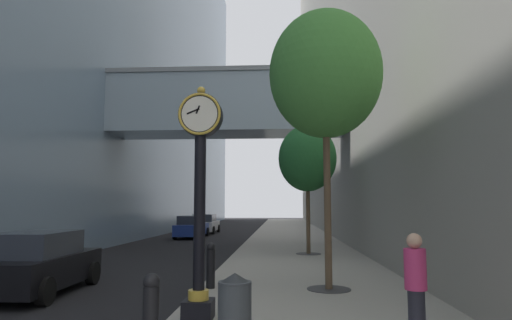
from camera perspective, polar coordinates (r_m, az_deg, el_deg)
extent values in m
plane|color=black|center=(30.26, -0.80, -10.19)|extent=(110.00, 110.00, 0.00)
cube|color=#9E998E|center=(33.18, 4.54, -9.68)|extent=(5.68, 80.00, 0.14)
cube|color=#758EA8|center=(39.39, -18.66, 18.73)|extent=(9.00, 80.00, 36.97)
cube|color=#93A8B7|center=(24.89, -3.53, 6.86)|extent=(13.49, 3.20, 3.14)
cube|color=gray|center=(25.32, -3.50, 10.59)|extent=(13.49, 3.40, 0.24)
cube|color=black|center=(8.72, -7.45, -18.56)|extent=(0.55, 0.55, 0.35)
cylinder|color=gold|center=(8.66, -7.43, -16.85)|extent=(0.39, 0.38, 0.18)
cylinder|color=black|center=(8.51, -7.29, -6.66)|extent=(0.22, 0.22, 2.89)
cylinder|color=black|center=(8.68, -7.12, 5.73)|extent=(0.84, 0.28, 0.84)
torus|color=gold|center=(8.53, -7.31, 5.93)|extent=(0.82, 0.05, 0.82)
cylinder|color=silver|center=(8.54, -7.30, 5.93)|extent=(0.69, 0.01, 0.69)
cylinder|color=silver|center=(8.83, -6.95, 5.53)|extent=(0.69, 0.01, 0.69)
sphere|color=gold|center=(8.80, -7.08, 8.87)|extent=(0.16, 0.16, 0.16)
cube|color=black|center=(8.55, -7.51, 6.45)|extent=(0.09, 0.01, 0.17)
cube|color=black|center=(8.56, -8.11, 6.24)|extent=(0.25, 0.01, 0.12)
sphere|color=black|center=(6.56, -13.33, -15.03)|extent=(0.24, 0.24, 0.24)
cylinder|color=black|center=(11.71, -5.87, -13.79)|extent=(0.23, 0.23, 0.97)
sphere|color=black|center=(11.65, -5.84, -11.12)|extent=(0.24, 0.24, 0.24)
cylinder|color=#333335|center=(11.69, 9.38, -16.11)|extent=(1.10, 1.10, 0.02)
cylinder|color=brown|center=(11.50, 9.20, -5.20)|extent=(0.18, 0.18, 4.44)
ellipsoid|color=#428438|center=(12.02, 8.93, 10.89)|extent=(2.96, 2.96, 3.40)
cylinder|color=#333335|center=(19.90, 6.79, -11.91)|extent=(1.10, 1.10, 0.02)
cylinder|color=brown|center=(19.79, 6.74, -7.26)|extent=(0.18, 0.18, 3.25)
ellipsoid|color=#23602D|center=(19.90, 6.65, 0.23)|extent=(2.59, 2.59, 2.97)
cylinder|color=#383D42|center=(7.20, -2.77, -18.99)|extent=(0.52, 0.52, 0.92)
cone|color=#272A2E|center=(7.10, -2.75, -14.97)|extent=(0.53, 0.53, 0.16)
cylinder|color=#23232D|center=(7.67, 20.04, -18.34)|extent=(0.32, 0.32, 0.78)
cylinder|color=#C6336B|center=(7.55, 19.84, -13.08)|extent=(0.41, 0.41, 0.63)
sphere|color=tan|center=(7.51, 19.72, -9.77)|extent=(0.24, 0.24, 0.24)
cube|color=brown|center=(7.82, 19.87, -15.46)|extent=(0.22, 0.17, 0.24)
cube|color=silver|center=(37.26, -6.60, -8.44)|extent=(1.83, 4.38, 0.75)
cube|color=#282D38|center=(37.02, -6.64, -7.44)|extent=(1.61, 2.45, 0.61)
cylinder|color=black|center=(38.90, -7.56, -8.73)|extent=(0.22, 0.64, 0.64)
cylinder|color=black|center=(38.59, -4.87, -8.78)|extent=(0.22, 0.64, 0.64)
cylinder|color=black|center=(35.98, -8.47, -8.94)|extent=(0.22, 0.64, 0.64)
cylinder|color=black|center=(35.65, -5.56, -9.01)|extent=(0.22, 0.64, 0.64)
cube|color=navy|center=(31.85, -8.28, -8.84)|extent=(1.77, 4.69, 0.75)
cube|color=#282D38|center=(31.59, -8.34, -7.67)|extent=(1.54, 2.63, 0.61)
cylinder|color=black|center=(33.58, -9.23, -9.15)|extent=(0.23, 0.64, 0.64)
cylinder|color=black|center=(33.28, -6.31, -9.22)|extent=(0.23, 0.64, 0.64)
cylinder|color=black|center=(30.49, -10.46, -9.46)|extent=(0.23, 0.64, 0.64)
cylinder|color=black|center=(30.15, -7.24, -9.55)|extent=(0.23, 0.64, 0.64)
cube|color=black|center=(12.89, -26.22, -12.61)|extent=(1.89, 4.11, 0.76)
cube|color=#282D38|center=(12.64, -26.51, -9.69)|extent=(1.61, 2.33, 0.62)
cylinder|color=black|center=(14.53, -26.86, -12.86)|extent=(0.24, 0.65, 0.64)
cylinder|color=black|center=(13.83, -20.31, -13.52)|extent=(0.24, 0.65, 0.64)
cylinder|color=black|center=(11.33, -25.54, -15.07)|extent=(0.24, 0.65, 0.64)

